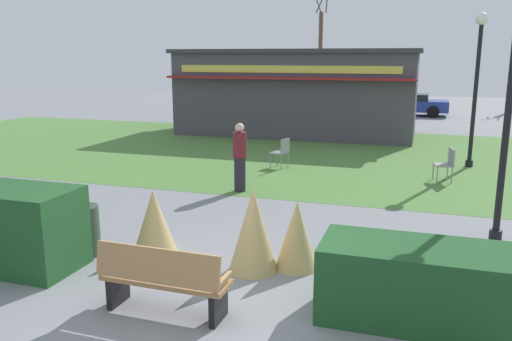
% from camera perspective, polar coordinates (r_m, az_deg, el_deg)
% --- Properties ---
extents(ground_plane, '(80.00, 80.00, 0.00)m').
position_cam_1_polar(ground_plane, '(7.08, -6.21, -15.07)').
color(ground_plane, slate).
extents(lawn_patch, '(36.00, 12.00, 0.01)m').
position_cam_1_polar(lawn_patch, '(17.72, 9.07, 1.70)').
color(lawn_patch, '#4C7A38').
rests_on(lawn_patch, ground_plane).
extents(park_bench, '(1.71, 0.56, 0.95)m').
position_cam_1_polar(park_bench, '(6.86, -10.15, -11.69)').
color(park_bench, '#9E7547').
rests_on(park_bench, ground_plane).
extents(hedge_left, '(1.88, 1.10, 1.28)m').
position_cam_1_polar(hedge_left, '(8.95, -24.64, -5.77)').
color(hedge_left, '#1E4C23').
rests_on(hedge_left, ground_plane).
extents(hedge_right, '(2.32, 1.10, 0.98)m').
position_cam_1_polar(hedge_right, '(6.92, 16.92, -11.75)').
color(hedge_right, '#1E4C23').
rests_on(hedge_right, ground_plane).
extents(ornamental_grass_behind_left, '(0.76, 0.76, 1.31)m').
position_cam_1_polar(ornamental_grass_behind_left, '(8.01, -0.30, -6.54)').
color(ornamental_grass_behind_left, tan).
rests_on(ornamental_grass_behind_left, ground_plane).
extents(ornamental_grass_behind_right, '(0.67, 0.67, 1.09)m').
position_cam_1_polar(ornamental_grass_behind_right, '(8.14, 4.49, -7.09)').
color(ornamental_grass_behind_right, tan).
rests_on(ornamental_grass_behind_right, ground_plane).
extents(ornamental_grass_behind_center, '(0.73, 0.73, 1.07)m').
position_cam_1_polar(ornamental_grass_behind_center, '(8.97, -11.11, -5.47)').
color(ornamental_grass_behind_center, tan).
rests_on(ornamental_grass_behind_center, ground_plane).
extents(lamppost_mid, '(0.36, 0.36, 4.48)m').
position_cam_1_polar(lamppost_mid, '(9.92, 26.20, 8.53)').
color(lamppost_mid, black).
rests_on(lamppost_mid, ground_plane).
extents(lamppost_far, '(0.36, 0.36, 4.48)m').
position_cam_1_polar(lamppost_far, '(16.62, 23.10, 9.89)').
color(lamppost_far, black).
rests_on(lamppost_far, ground_plane).
extents(trash_bin, '(0.52, 0.52, 0.85)m').
position_cam_1_polar(trash_bin, '(9.15, -18.36, -6.29)').
color(trash_bin, '#2D4233').
rests_on(trash_bin, ground_plane).
extents(food_kiosk, '(9.99, 4.97, 3.54)m').
position_cam_1_polar(food_kiosk, '(22.53, 4.66, 8.63)').
color(food_kiosk, '#47424C').
rests_on(food_kiosk, ground_plane).
extents(cafe_chair_west, '(0.54, 0.54, 0.89)m').
position_cam_1_polar(cafe_chair_west, '(14.58, 20.19, 0.87)').
color(cafe_chair_west, gray).
rests_on(cafe_chair_west, ground_plane).
extents(cafe_chair_east, '(0.55, 0.55, 0.89)m').
position_cam_1_polar(cafe_chair_east, '(15.39, 2.86, 2.20)').
color(cafe_chair_east, gray).
rests_on(cafe_chair_east, ground_plane).
extents(person_strolling, '(0.34, 0.34, 1.69)m').
position_cam_1_polar(person_strolling, '(12.65, -1.79, 1.50)').
color(person_strolling, '#23232D').
rests_on(person_strolling, ground_plane).
extents(parked_car_west_slot, '(4.29, 2.22, 1.20)m').
position_cam_1_polar(parked_car_west_slot, '(31.16, 6.93, 7.54)').
color(parked_car_west_slot, black).
rests_on(parked_car_west_slot, ground_plane).
extents(parked_car_center_slot, '(4.22, 2.09, 1.20)m').
position_cam_1_polar(parked_car_center_slot, '(30.61, 16.36, 7.04)').
color(parked_car_center_slot, navy).
rests_on(parked_car_center_slot, ground_plane).
extents(tree_right_bg, '(0.91, 0.96, 7.26)m').
position_cam_1_polar(tree_right_bg, '(37.26, 7.05, 12.36)').
color(tree_right_bg, brown).
rests_on(tree_right_bg, ground_plane).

